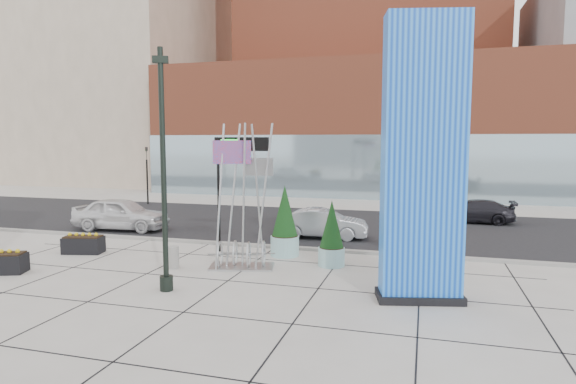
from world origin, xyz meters
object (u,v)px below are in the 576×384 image
(concrete_bollard, at_px, (173,257))
(blue_pylon, at_px, (423,166))
(overhead_street_sign, at_px, (236,154))
(car_silver_mid, at_px, (323,224))
(lamp_post, at_px, (164,194))
(car_white_west, at_px, (121,214))
(public_art_sculpture, at_px, (242,230))

(concrete_bollard, bearing_deg, blue_pylon, -7.96)
(overhead_street_sign, distance_m, car_silver_mid, 5.77)
(blue_pylon, distance_m, lamp_post, 7.54)
(car_silver_mid, bearing_deg, car_white_west, 90.18)
(car_white_west, height_order, car_silver_mid, car_white_west)
(blue_pylon, bearing_deg, overhead_street_sign, 137.45)
(concrete_bollard, distance_m, overhead_street_sign, 4.79)
(car_silver_mid, bearing_deg, concrete_bollard, 144.45)
(lamp_post, distance_m, car_white_west, 11.25)
(lamp_post, distance_m, car_silver_mid, 9.81)
(public_art_sculpture, height_order, overhead_street_sign, public_art_sculpture)
(car_white_west, bearing_deg, overhead_street_sign, -117.19)
(public_art_sculpture, height_order, car_silver_mid, public_art_sculpture)
(concrete_bollard, height_order, car_white_west, car_white_west)
(overhead_street_sign, bearing_deg, car_silver_mid, 49.23)
(lamp_post, distance_m, overhead_street_sign, 5.35)
(concrete_bollard, bearing_deg, lamp_post, -65.17)
(blue_pylon, xyz_separation_m, lamp_post, (-7.40, -1.19, -0.89))
(concrete_bollard, xyz_separation_m, car_silver_mid, (4.05, 6.69, 0.29))
(overhead_street_sign, relative_size, car_white_west, 0.97)
(lamp_post, bearing_deg, blue_pylon, 9.11)
(overhead_street_sign, xyz_separation_m, car_white_west, (-7.55, 3.01, -3.19))
(lamp_post, height_order, overhead_street_sign, lamp_post)
(concrete_bollard, bearing_deg, overhead_street_sign, 65.56)
(public_art_sculpture, xyz_separation_m, overhead_street_sign, (-1.04, 2.10, 2.66))
(lamp_post, bearing_deg, public_art_sculpture, 68.45)
(public_art_sculpture, relative_size, overhead_street_sign, 1.10)
(overhead_street_sign, distance_m, car_white_west, 8.73)
(lamp_post, xyz_separation_m, concrete_bollard, (-1.10, 2.38, -2.56))
(lamp_post, relative_size, overhead_street_sign, 1.55)
(overhead_street_sign, height_order, car_white_west, overhead_street_sign)
(car_white_west, distance_m, car_silver_mid, 10.33)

